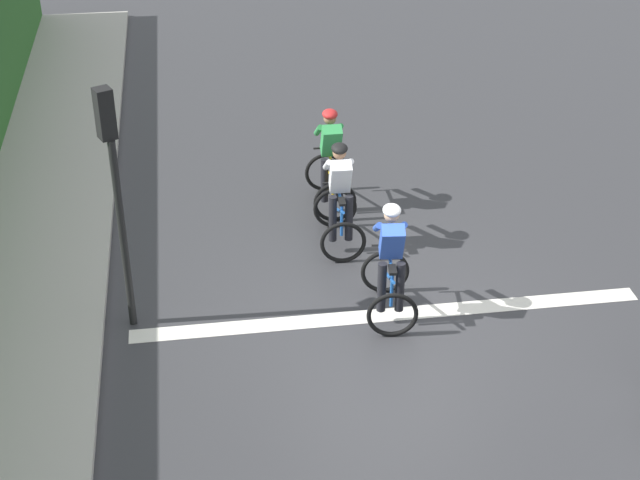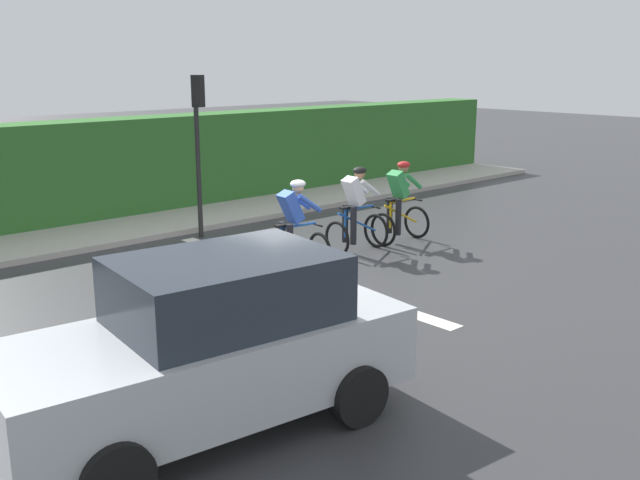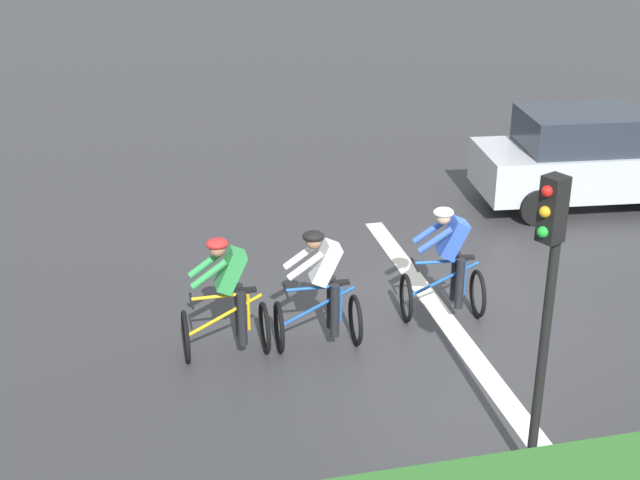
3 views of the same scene
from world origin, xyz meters
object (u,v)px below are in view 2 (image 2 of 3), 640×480
object	(u,v)px
cyclist_lead	(400,204)
traffic_light_near_crossing	(198,131)
cyclist_second	(356,212)
car_silver	(212,345)
cyclist_mid	(294,230)

from	to	relation	value
cyclist_lead	traffic_light_near_crossing	bearing A→B (deg)	-139.09
cyclist_lead	cyclist_second	distance (m)	1.21
car_silver	traffic_light_near_crossing	xyz separation A→B (m)	(-6.99, 4.42, 1.35)
traffic_light_near_crossing	cyclist_second	bearing A→B (deg)	26.03
cyclist_lead	traffic_light_near_crossing	world-z (taller)	traffic_light_near_crossing
cyclist_mid	car_silver	xyz separation A→B (m)	(3.55, -4.05, 0.08)
cyclist_second	cyclist_mid	bearing A→B (deg)	-78.69
cyclist_second	cyclist_lead	bearing A→B (deg)	87.69
cyclist_lead	cyclist_second	bearing A→B (deg)	-92.31
cyclist_second	car_silver	size ratio (longest dim) A/B	0.39
car_silver	traffic_light_near_crossing	size ratio (longest dim) A/B	1.27
cyclist_second	traffic_light_near_crossing	bearing A→B (deg)	-153.97
cyclist_mid	car_silver	world-z (taller)	car_silver
cyclist_mid	cyclist_lead	bearing A→B (deg)	96.04
cyclist_second	traffic_light_near_crossing	xyz separation A→B (m)	(-3.07, -1.50, 1.43)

